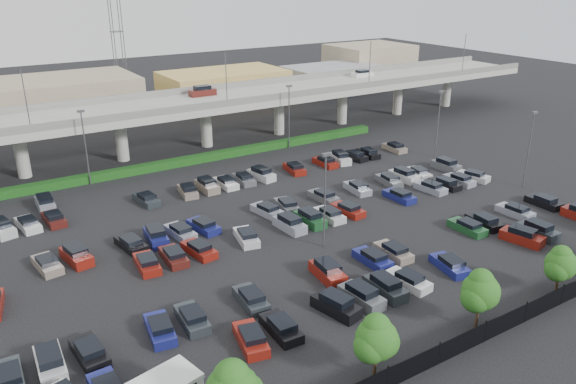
{
  "coord_description": "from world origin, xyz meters",
  "views": [
    {
      "loc": [
        -31.44,
        -50.68,
        27.02
      ],
      "look_at": [
        2.51,
        2.97,
        2.0
      ],
      "focal_mm": 35.0,
      "sensor_mm": 36.0,
      "label": 1
    }
  ],
  "objects": [
    {
      "name": "tree_row",
      "position": [
        0.7,
        -26.53,
        3.52
      ],
      "size": [
        65.07,
        3.66,
        5.94
      ],
      "color": "#332316",
      "rests_on": "ground"
    },
    {
      "name": "overpass",
      "position": [
        -0.21,
        32.01,
        6.97
      ],
      "size": [
        150.0,
        13.0,
        15.8
      ],
      "color": "#9A9A92",
      "rests_on": "ground"
    },
    {
      "name": "parked_cars",
      "position": [
        -0.82,
        -2.7,
        0.61
      ],
      "size": [
        63.25,
        41.64,
        1.67
      ],
      "color": "gray",
      "rests_on": "ground"
    },
    {
      "name": "light_poles",
      "position": [
        -4.13,
        2.0,
        6.24
      ],
      "size": [
        66.9,
        48.38,
        10.3
      ],
      "color": "#525157",
      "rests_on": "ground"
    },
    {
      "name": "comm_tower",
      "position": [
        4.0,
        74.0,
        15.61
      ],
      "size": [
        2.4,
        2.4,
        30.0
      ],
      "color": "#525157",
      "rests_on": "ground"
    },
    {
      "name": "distant_buildings",
      "position": [
        12.38,
        61.81,
        3.74
      ],
      "size": [
        138.0,
        24.0,
        9.0
      ],
      "color": "gray",
      "rests_on": "ground"
    },
    {
      "name": "ground",
      "position": [
        0.0,
        0.0,
        0.0
      ],
      "size": [
        280.0,
        280.0,
        0.0
      ],
      "primitive_type": "plane",
      "color": "black"
    },
    {
      "name": "fence",
      "position": [
        -0.05,
        -28.0,
        0.9
      ],
      "size": [
        70.0,
        0.1,
        2.0
      ],
      "color": "black",
      "rests_on": "ground"
    },
    {
      "name": "hedge",
      "position": [
        0.0,
        25.0,
        0.55
      ],
      "size": [
        66.0,
        1.6,
        1.1
      ],
      "primitive_type": "cube",
      "color": "#133C11",
      "rests_on": "ground"
    }
  ]
}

